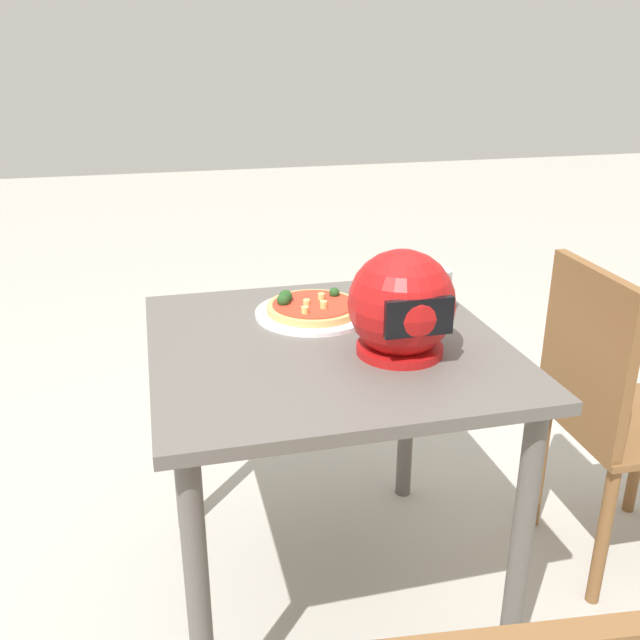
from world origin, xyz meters
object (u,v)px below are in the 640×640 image
object	(u,v)px
dining_table	(327,381)
chair_side	(610,405)
drinking_glass	(438,292)
motorcycle_helmet	(402,306)
pizza	(312,306)

from	to	relation	value
dining_table	chair_side	distance (m)	0.80
drinking_glass	chair_side	size ratio (longest dim) A/B	0.14
drinking_glass	chair_side	world-z (taller)	chair_side
dining_table	drinking_glass	distance (m)	0.38
motorcycle_helmet	drinking_glass	bearing A→B (deg)	-130.22
drinking_glass	dining_table	bearing A→B (deg)	17.71
pizza	drinking_glass	size ratio (longest dim) A/B	2.00
pizza	drinking_glass	xyz separation A→B (m)	(-0.32, 0.07, 0.04)
dining_table	chair_side	world-z (taller)	chair_side
dining_table	motorcycle_helmet	xyz separation A→B (m)	(-0.15, 0.11, 0.23)
motorcycle_helmet	drinking_glass	xyz separation A→B (m)	(-0.18, -0.21, -0.06)
pizza	chair_side	bearing A→B (deg)	163.16
pizza	chair_side	xyz separation A→B (m)	(-0.78, 0.24, -0.27)
dining_table	motorcycle_helmet	size ratio (longest dim) A/B	3.47
drinking_glass	chair_side	xyz separation A→B (m)	(-0.46, 0.16, -0.31)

